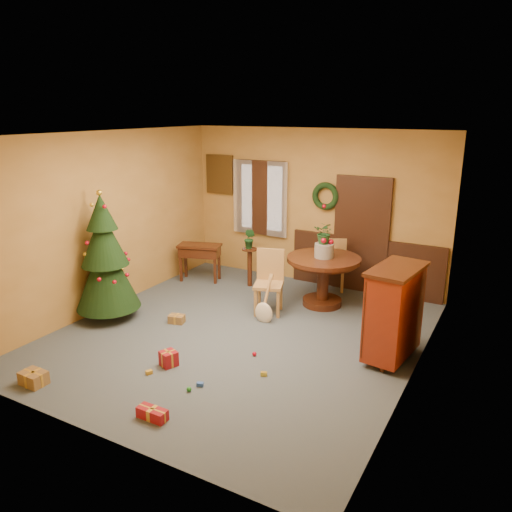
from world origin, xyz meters
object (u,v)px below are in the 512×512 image
Objects in this scene: writing_desk at (200,253)px; sideboard at (394,311)px; chair_near at (269,279)px; christmas_tree at (105,259)px; dining_table at (323,272)px.

sideboard reaches higher than writing_desk.
chair_near is 2.29m from sideboard.
christmas_tree is at bearing -169.33° from sideboard.
chair_near is at bearing -21.05° from writing_desk.
dining_table is 3.54m from christmas_tree.
christmas_tree is 2.26m from writing_desk.
chair_near is at bearing 34.88° from christmas_tree.
sideboard is at bearing -41.52° from dining_table.
christmas_tree is 1.60× the size of sideboard.
christmas_tree is at bearing -95.71° from writing_desk.
chair_near is (-0.67, -0.68, -0.04)m from dining_table.
christmas_tree reaches higher than writing_desk.
sideboard reaches higher than chair_near.
chair_near is 1.17× the size of writing_desk.
sideboard is (4.08, -1.39, 0.15)m from writing_desk.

